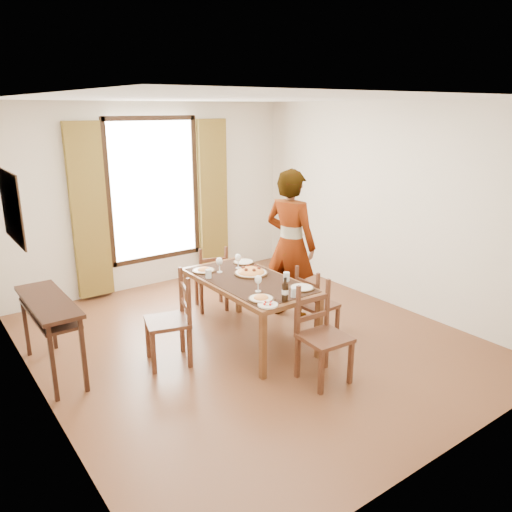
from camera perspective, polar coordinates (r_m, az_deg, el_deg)
ground at (r=5.90m, az=-0.62°, el=-9.68°), size 5.00×5.00×0.00m
room_shell at (r=5.50m, az=-1.49°, el=5.36°), size 4.60×5.10×2.74m
console_table at (r=5.38m, az=-22.60°, el=-5.75°), size 0.38×1.20×0.80m
dining_table at (r=5.65m, az=-0.82°, el=-3.37°), size 0.87×1.67×0.76m
chair_west at (r=5.34m, az=-9.71°, el=-7.45°), size 0.54×0.54×0.99m
chair_north at (r=6.67m, az=-5.10°, el=-2.70°), size 0.50×0.50×0.89m
chair_south at (r=4.99m, az=7.59°, el=-9.19°), size 0.46×0.46×0.98m
chair_east at (r=5.83m, az=6.79°, el=-5.69°), size 0.41×0.41×0.89m
man at (r=6.28m, az=3.96°, el=1.28°), size 0.96×0.86×1.91m
plate_sw at (r=5.03m, az=0.58°, el=-4.73°), size 0.27×0.27×0.05m
plate_se at (r=5.35m, az=5.26°, el=-3.48°), size 0.27×0.27×0.05m
plate_nw at (r=5.91m, az=-5.98°, el=-1.51°), size 0.27×0.27×0.05m
plate_ne at (r=6.21m, az=-1.44°, el=-0.55°), size 0.27×0.27×0.05m
pasta_platter at (r=5.78m, az=-0.58°, el=-1.62°), size 0.40×0.40×0.10m
caprese_plate at (r=4.89m, az=1.36°, el=-5.47°), size 0.20×0.20×0.04m
wine_glass_a at (r=5.23m, az=0.25°, el=-3.15°), size 0.08×0.08×0.18m
wine_glass_b at (r=5.98m, az=-2.05°, el=-0.59°), size 0.08×0.08×0.18m
wine_glass_c at (r=5.85m, az=-4.20°, el=-1.01°), size 0.08×0.08×0.18m
tumbler_a at (r=5.57m, az=3.50°, el=-2.38°), size 0.07×0.07×0.10m
tumbler_b at (r=5.68m, az=-5.46°, el=-2.03°), size 0.07×0.07×0.10m
tumbler_c at (r=5.11m, az=4.40°, el=-4.15°), size 0.07×0.07×0.10m
wine_bottle at (r=4.97m, az=3.35°, el=-3.84°), size 0.07×0.07×0.25m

